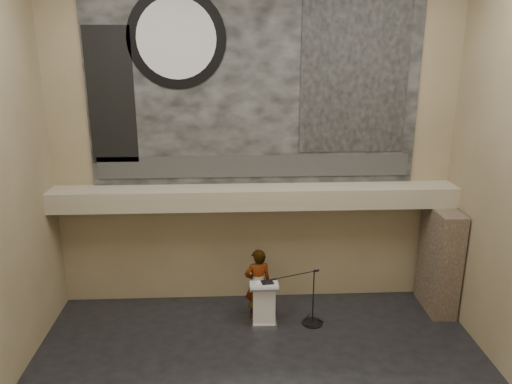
{
  "coord_description": "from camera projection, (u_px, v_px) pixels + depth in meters",
  "views": [
    {
      "loc": [
        -0.55,
        -8.14,
        6.69
      ],
      "look_at": [
        0.0,
        3.2,
        3.2
      ],
      "focal_mm": 35.0,
      "sensor_mm": 36.0,
      "label": 1
    }
  ],
  "objects": [
    {
      "name": "stone_pier",
      "position": [
        440.0,
        260.0,
        12.59
      ],
      "size": [
        0.6,
        1.4,
        2.7
      ],
      "primitive_type": "cube",
      "color": "#433529",
      "rests_on": "floor"
    },
    {
      "name": "binder",
      "position": [
        267.0,
        282.0,
        11.92
      ],
      "size": [
        0.31,
        0.27,
        0.04
      ],
      "primitive_type": "cube",
      "rotation": [
        0.0,
        0.0,
        0.19
      ],
      "color": "black",
      "rests_on": "lectern"
    },
    {
      "name": "wall_front",
      "position": [
        293.0,
        310.0,
        4.7
      ],
      "size": [
        10.0,
        0.02,
        8.5
      ],
      "primitive_type": "cube",
      "color": "#7C6D4F",
      "rests_on": "floor"
    },
    {
      "name": "sprinkler_left",
      "position": [
        191.0,
        209.0,
        12.3
      ],
      "size": [
        0.04,
        0.04,
        0.06
      ],
      "primitive_type": "cylinder",
      "color": "#B2893D",
      "rests_on": "soffit"
    },
    {
      "name": "banner",
      "position": [
        254.0,
        82.0,
        11.88
      ],
      "size": [
        8.0,
        0.05,
        5.0
      ],
      "primitive_type": "cube",
      "color": "black",
      "rests_on": "wall_back"
    },
    {
      "name": "banner_text_strip",
      "position": [
        255.0,
        166.0,
        12.45
      ],
      "size": [
        7.76,
        0.02,
        0.55
      ],
      "primitive_type": "cube",
      "color": "#2A2A2A",
      "rests_on": "banner"
    },
    {
      "name": "banner_clock_face",
      "position": [
        176.0,
        39.0,
        11.45
      ],
      "size": [
        1.84,
        0.02,
        1.84
      ],
      "primitive_type": "cylinder",
      "rotation": [
        1.57,
        0.0,
        0.0
      ],
      "color": "silver",
      "rests_on": "banner"
    },
    {
      "name": "soffit",
      "position": [
        255.0,
        197.0,
        12.34
      ],
      "size": [
        10.0,
        0.8,
        0.5
      ],
      "primitive_type": "cube",
      "color": "gray",
      "rests_on": "wall_back"
    },
    {
      "name": "speaker_person",
      "position": [
        258.0,
        284.0,
        12.26
      ],
      "size": [
        0.74,
        0.55,
        1.84
      ],
      "primitive_type": "imported",
      "rotation": [
        0.0,
        0.0,
        3.31
      ],
      "color": "white",
      "rests_on": "floor"
    },
    {
      "name": "banner_brick_print",
      "position": [
        111.0,
        96.0,
        11.77
      ],
      "size": [
        1.1,
        0.02,
        3.2
      ],
      "primitive_type": "cube",
      "color": "black",
      "rests_on": "banner"
    },
    {
      "name": "banner_building_print",
      "position": [
        355.0,
        78.0,
        11.93
      ],
      "size": [
        2.6,
        0.02,
        3.6
      ],
      "primitive_type": "cube",
      "color": "black",
      "rests_on": "banner"
    },
    {
      "name": "wall_back",
      "position": [
        254.0,
        142.0,
        12.34
      ],
      "size": [
        10.0,
        0.02,
        8.5
      ],
      "primitive_type": "cube",
      "color": "#7C6D4F",
      "rests_on": "floor"
    },
    {
      "name": "mic_stand",
      "position": [
        311.0,
        316.0,
        12.19
      ],
      "size": [
        1.34,
        0.67,
        1.45
      ],
      "rotation": [
        0.0,
        0.0,
        0.36
      ],
      "color": "black",
      "rests_on": "floor"
    },
    {
      "name": "banner_clock_rim",
      "position": [
        176.0,
        39.0,
        11.47
      ],
      "size": [
        2.3,
        0.02,
        2.3
      ],
      "primitive_type": "cylinder",
      "rotation": [
        1.57,
        0.0,
        0.0
      ],
      "color": "black",
      "rests_on": "banner"
    },
    {
      "name": "sprinkler_right",
      "position": [
        331.0,
        207.0,
        12.46
      ],
      "size": [
        0.04,
        0.04,
        0.06
      ],
      "primitive_type": "cylinder",
      "color": "#B2893D",
      "rests_on": "soffit"
    },
    {
      "name": "papers",
      "position": [
        261.0,
        283.0,
        11.91
      ],
      "size": [
        0.28,
        0.34,
        0.0
      ],
      "primitive_type": "cube",
      "rotation": [
        0.0,
        0.0,
        -0.23
      ],
      "color": "white",
      "rests_on": "lectern"
    },
    {
      "name": "lectern",
      "position": [
        264.0,
        304.0,
        12.07
      ],
      "size": [
        0.69,
        0.5,
        1.13
      ],
      "rotation": [
        0.0,
        0.0,
        -0.01
      ],
      "color": "silver",
      "rests_on": "floor"
    }
  ]
}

